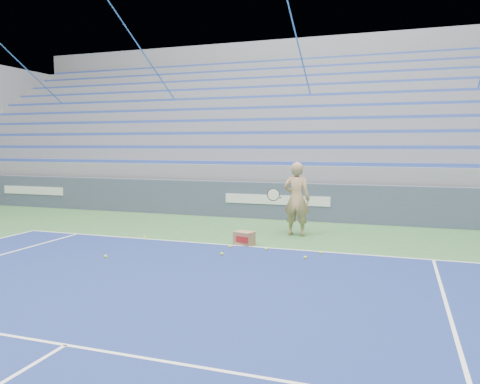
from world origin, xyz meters
name	(u,v)px	position (x,y,z in m)	size (l,w,h in m)	color
sponsor_barrier	(278,201)	(0.00, 15.88, 0.55)	(30.00, 0.32, 1.10)	#3E485E
bleachers	(312,142)	(0.00, 21.60, 2.36)	(31.00, 9.15, 7.30)	gray
tennis_player	(296,199)	(1.08, 13.52, 0.91)	(0.95, 0.86, 1.81)	tan
ball_box	(244,238)	(0.22, 12.04, 0.15)	(0.48, 0.41, 0.30)	#946A47
tennis_ball_0	(222,254)	(0.10, 10.94, 0.03)	(0.07, 0.07, 0.07)	#CDF131
tennis_ball_1	(305,258)	(1.76, 11.19, 0.03)	(0.07, 0.07, 0.07)	#CDF131
tennis_ball_2	(230,247)	(0.02, 11.63, 0.03)	(0.07, 0.07, 0.07)	#CDF131
tennis_ball_3	(266,249)	(0.83, 11.66, 0.03)	(0.07, 0.07, 0.07)	#CDF131
tennis_ball_4	(320,253)	(1.97, 11.68, 0.03)	(0.07, 0.07, 0.07)	#CDF131
tennis_ball_5	(106,257)	(-1.98, 10.00, 0.03)	(0.07, 0.07, 0.07)	#CDF131
tennis_ball_6	(145,237)	(-2.25, 11.96, 0.03)	(0.07, 0.07, 0.07)	#CDF131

